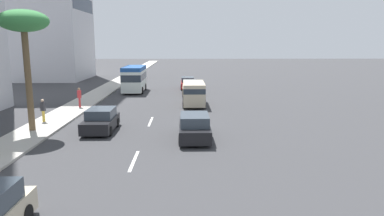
% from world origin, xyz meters
% --- Properties ---
extents(ground_plane, '(198.00, 198.00, 0.00)m').
position_xyz_m(ground_plane, '(31.50, 0.00, 0.00)').
color(ground_plane, '#38383A').
extents(sidewalk_right, '(162.00, 2.83, 0.15)m').
position_xyz_m(sidewalk_right, '(31.50, 7.42, 0.07)').
color(sidewalk_right, '#B2ADA3').
rests_on(sidewalk_right, ground_plane).
extents(lane_stripe_mid, '(3.20, 0.16, 0.01)m').
position_xyz_m(lane_stripe_mid, '(12.84, 0.00, 0.01)').
color(lane_stripe_mid, silver).
rests_on(lane_stripe_mid, ground_plane).
extents(lane_stripe_far, '(3.20, 0.16, 0.01)m').
position_xyz_m(lane_stripe_far, '(21.92, 0.00, 0.01)').
color(lane_stripe_far, silver).
rests_on(lane_stripe_far, ground_plane).
extents(car_lead, '(4.58, 1.94, 1.58)m').
position_xyz_m(car_lead, '(16.96, -3.20, 0.75)').
color(car_lead, black).
rests_on(car_lead, ground_plane).
extents(minibus_second, '(6.13, 2.43, 3.12)m').
position_xyz_m(minibus_second, '(38.50, 3.49, 1.71)').
color(minibus_second, silver).
rests_on(minibus_second, ground_plane).
extents(van_third, '(5.02, 2.13, 2.21)m').
position_xyz_m(van_third, '(29.00, -3.48, 1.27)').
color(van_third, beige).
rests_on(van_third, ground_plane).
extents(car_fifth, '(4.06, 1.93, 1.53)m').
position_xyz_m(car_fifth, '(19.09, 3.09, 0.73)').
color(car_fifth, black).
rests_on(car_fifth, ground_plane).
extents(car_sixth, '(4.58, 1.80, 1.56)m').
position_xyz_m(car_sixth, '(41.39, -3.03, 0.74)').
color(car_sixth, '#A51E1E').
rests_on(car_sixth, ground_plane).
extents(car_seventh, '(4.65, 1.83, 1.72)m').
position_xyz_m(car_seventh, '(35.93, -3.27, 0.81)').
color(car_seventh, beige).
rests_on(car_seventh, ground_plane).
extents(pedestrian_near_lamp, '(0.30, 0.34, 1.79)m').
position_xyz_m(pedestrian_near_lamp, '(27.33, 6.91, 1.15)').
color(pedestrian_near_lamp, red).
rests_on(pedestrian_near_lamp, sidewalk_right).
extents(pedestrian_mid_block, '(0.31, 0.38, 1.70)m').
position_xyz_m(pedestrian_mid_block, '(21.41, 7.85, 1.09)').
color(pedestrian_mid_block, gold).
rests_on(pedestrian_mid_block, sidewalk_right).
extents(palm_tree, '(3.16, 3.16, 7.85)m').
position_xyz_m(palm_tree, '(18.87, 7.63, 7.01)').
color(palm_tree, brown).
rests_on(palm_tree, sidewalk_right).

